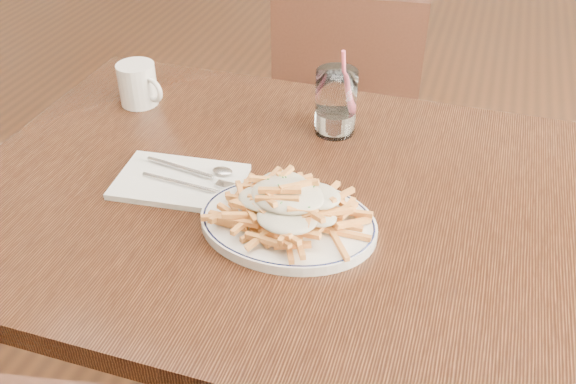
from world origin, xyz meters
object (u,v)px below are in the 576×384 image
(water_glass, at_px, (336,106))
(coffee_mug, at_px, (138,84))
(table, at_px, (308,232))
(chair_far, at_px, (346,110))
(loaded_fries, at_px, (288,201))
(fries_plate, at_px, (288,223))

(water_glass, height_order, coffee_mug, water_glass)
(table, xyz_separation_m, chair_far, (-0.11, 0.79, -0.19))
(table, bearing_deg, loaded_fries, -94.78)
(table, bearing_deg, fries_plate, -94.78)
(water_glass, xyz_separation_m, coffee_mug, (-0.41, -0.01, -0.01))
(loaded_fries, bearing_deg, table, 85.22)
(chair_far, bearing_deg, loaded_fries, -83.39)
(table, xyz_separation_m, loaded_fries, (-0.01, -0.09, 0.13))
(fries_plate, distance_m, loaded_fries, 0.04)
(table, distance_m, fries_plate, 0.13)
(loaded_fries, bearing_deg, water_glass, 90.76)
(chair_far, bearing_deg, fries_plate, -83.39)
(chair_far, xyz_separation_m, coffee_mug, (-0.32, -0.58, 0.31))
(fries_plate, relative_size, water_glass, 1.83)
(fries_plate, height_order, coffee_mug, coffee_mug)
(chair_far, relative_size, loaded_fries, 3.32)
(fries_plate, bearing_deg, chair_far, 96.61)
(chair_far, xyz_separation_m, water_glass, (0.10, -0.57, 0.32))
(coffee_mug, bearing_deg, water_glass, 1.69)
(chair_far, xyz_separation_m, loaded_fries, (0.10, -0.88, 0.32))
(table, relative_size, coffee_mug, 11.11)
(loaded_fries, xyz_separation_m, coffee_mug, (-0.42, 0.30, -0.01))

